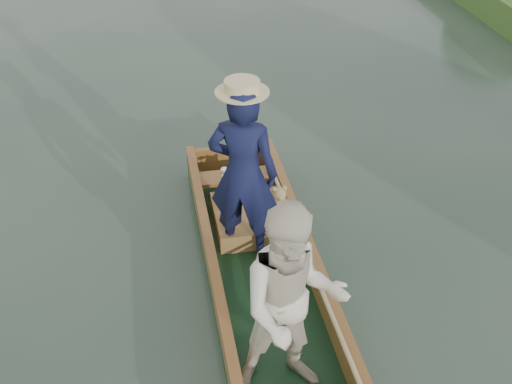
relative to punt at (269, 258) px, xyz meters
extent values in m
plane|color=#283D30|center=(0.03, 0.19, -0.75)|extent=(120.00, 120.00, 0.00)
cube|color=black|center=(0.03, 0.19, -0.71)|extent=(1.10, 5.00, 0.08)
cube|color=olive|center=(-0.48, 0.19, -0.51)|extent=(0.08, 5.00, 0.32)
cube|color=olive|center=(0.54, 0.19, -0.51)|extent=(0.08, 5.00, 0.32)
cube|color=olive|center=(0.03, 2.65, -0.51)|extent=(1.10, 0.08, 0.32)
cube|color=olive|center=(-0.48, 0.19, -0.33)|extent=(0.10, 5.00, 0.04)
cube|color=olive|center=(0.54, 0.19, -0.33)|extent=(0.10, 5.00, 0.04)
cube|color=olive|center=(0.03, 2.09, -0.45)|extent=(0.94, 0.30, 0.05)
imported|color=#121539|center=(-0.07, 0.95, 0.33)|extent=(0.85, 0.71, 1.99)
cylinder|color=beige|center=(-0.07, 0.95, 1.28)|extent=(0.52, 0.52, 0.12)
imported|color=beige|center=(0.00, -0.90, 0.27)|extent=(0.93, 0.74, 1.87)
cube|color=#AB5F37|center=(0.09, 1.36, -0.56)|extent=(0.85, 0.90, 0.22)
sphere|color=tan|center=(0.38, 1.26, -0.33)|extent=(0.21, 0.21, 0.21)
sphere|color=tan|center=(0.38, 1.25, -0.17)|extent=(0.16, 0.16, 0.16)
sphere|color=tan|center=(0.32, 1.25, -0.11)|extent=(0.06, 0.06, 0.06)
sphere|color=tan|center=(0.44, 1.25, -0.11)|extent=(0.06, 0.06, 0.06)
sphere|color=tan|center=(0.38, 1.19, -0.19)|extent=(0.06, 0.06, 0.06)
sphere|color=tan|center=(0.29, 1.24, -0.30)|extent=(0.07, 0.07, 0.07)
sphere|color=tan|center=(0.47, 1.24, -0.30)|extent=(0.07, 0.07, 0.07)
sphere|color=tan|center=(0.33, 1.23, -0.42)|extent=(0.08, 0.08, 0.08)
sphere|color=tan|center=(0.43, 1.23, -0.42)|extent=(0.08, 0.08, 0.08)
cylinder|color=silver|center=(-0.12, 2.09, -0.42)|extent=(0.07, 0.07, 0.01)
cylinder|color=silver|center=(-0.12, 2.09, -0.38)|extent=(0.01, 0.01, 0.08)
ellipsoid|color=silver|center=(-0.12, 2.09, -0.32)|extent=(0.09, 0.09, 0.05)
cylinder|color=tan|center=(0.46, 0.21, -0.29)|extent=(0.04, 4.00, 0.18)
camera|label=1|loc=(-0.95, -4.44, 3.88)|focal=45.00mm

